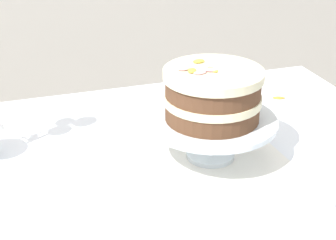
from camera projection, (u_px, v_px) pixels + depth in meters
dining_table at (141, 217)px, 1.16m from camera, size 1.40×1.00×0.74m
linen_napkin at (210, 157)px, 1.21m from camera, size 0.33×0.33×0.00m
cake_stand at (212, 125)px, 1.17m from camera, size 0.29×0.29×0.10m
layer_cake at (213, 94)px, 1.14m from camera, size 0.22×0.22×0.12m
teacup at (322, 195)px, 1.04m from camera, size 0.13×0.13×0.06m
loose_petal_1 at (279, 98)px, 1.52m from camera, size 0.04×0.03×0.00m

